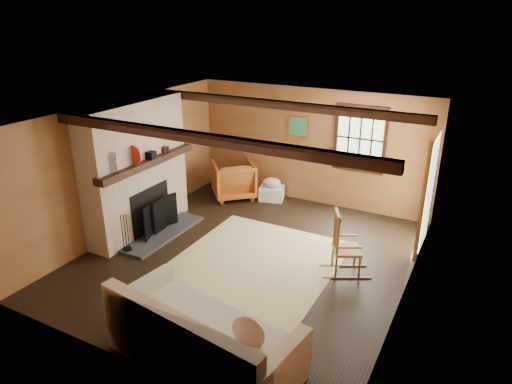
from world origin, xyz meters
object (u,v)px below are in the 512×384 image
Objects in this scene: fireplace at (138,174)px; sofa at (201,343)px; armchair at (234,180)px; laundry_basket at (272,193)px; rocking_chair at (344,248)px.

sofa is (2.96, -2.40, -0.78)m from fireplace.
sofa is 2.69× the size of armchair.
laundry_basket is at bearing 58.17° from fireplace.
rocking_chair is 1.18× the size of armchair.
armchair is at bearing -164.26° from laundry_basket.
sofa is at bearing -73.09° from laundry_basket.
fireplace is 2.39m from armchair.
rocking_chair is 2.82m from sofa.
armchair reaches higher than laundry_basket.
laundry_basket is at bearing 153.87° from armchair.
fireplace reaches higher than armchair.
fireplace is 4.80× the size of laundry_basket.
rocking_chair reaches higher than sofa.
armchair is (0.68, 2.18, -0.70)m from fireplace.
armchair is at bearing 124.45° from sofa.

